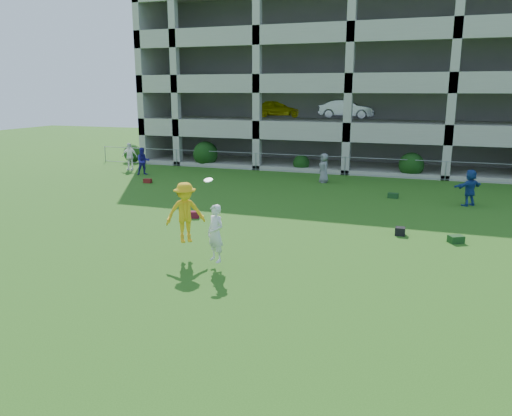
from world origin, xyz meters
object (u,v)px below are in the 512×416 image
at_px(bystander_a, 143,161).
at_px(bystander_b, 130,156).
at_px(bystander_d, 470,188).
at_px(frisbee_contest, 191,217).
at_px(parking_garage, 367,80).
at_px(crate_d, 400,231).
at_px(bystander_c, 324,168).

bearing_deg(bystander_a, bystander_b, 105.32).
xyz_separation_m(bystander_d, frisbee_contest, (-8.79, -11.20, 0.56)).
bearing_deg(bystander_d, frisbee_contest, 8.26).
bearing_deg(parking_garage, bystander_d, -65.68).
xyz_separation_m(bystander_a, crate_d, (16.40, -8.70, -0.72)).
bearing_deg(bystander_b, bystander_a, -46.29).
relative_size(bystander_c, frisbee_contest, 0.70).
bearing_deg(bystander_c, bystander_b, -123.56).
distance_m(bystander_d, frisbee_contest, 14.25).
bearing_deg(bystander_b, bystander_d, -21.16).
distance_m(bystander_c, bystander_d, 8.48).
xyz_separation_m(crate_d, parking_garage, (-4.23, 21.49, 5.86)).
bearing_deg(frisbee_contest, parking_garage, 86.02).
distance_m(bystander_b, bystander_d, 21.35).
height_order(bystander_c, frisbee_contest, frisbee_contest).
distance_m(bystander_d, parking_garage, 17.62).
height_order(bystander_d, frisbee_contest, frisbee_contest).
relative_size(bystander_c, bystander_d, 1.00).
bearing_deg(bystander_b, crate_d, -39.41).
xyz_separation_m(bystander_c, crate_d, (4.95, -9.80, -0.70)).
relative_size(bystander_a, parking_garage, 0.06).
bearing_deg(bystander_a, parking_garage, 7.44).
bearing_deg(parking_garage, bystander_a, -133.57).
distance_m(frisbee_contest, parking_garage, 27.01).
xyz_separation_m(bystander_a, parking_garage, (12.17, 12.79, 5.15)).
bearing_deg(crate_d, parking_garage, 101.15).
bearing_deg(bystander_d, crate_d, 22.60).
height_order(bystander_a, parking_garage, parking_garage).
xyz_separation_m(bystander_c, frisbee_contest, (-1.13, -14.86, 0.56)).
bearing_deg(frisbee_contest, crate_d, 39.78).
distance_m(bystander_c, parking_garage, 12.80).
relative_size(bystander_d, crate_d, 4.91).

